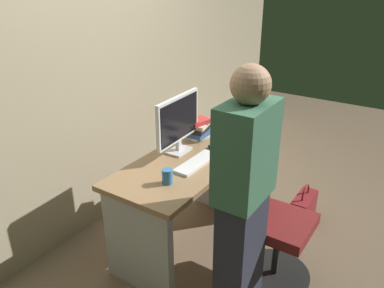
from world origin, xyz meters
TOP-DOWN VIEW (x-y plane):
  - ground_plane at (0.00, 0.00)m, footprint 9.00×9.00m
  - wall_back at (0.00, 0.91)m, footprint 6.40×0.10m
  - desk at (0.00, 0.00)m, footprint 1.31×0.64m
  - office_chair at (0.03, -0.70)m, footprint 0.52×0.52m
  - person_at_desk at (-0.36, -0.65)m, footprint 0.40×0.24m
  - monitor at (0.10, 0.14)m, footprint 0.54×0.15m
  - keyboard at (0.00, -0.09)m, footprint 0.43×0.14m
  - mouse at (0.29, -0.07)m, footprint 0.06×0.10m
  - cup_near_keyboard at (-0.35, -0.08)m, footprint 0.07×0.07m
  - book_stack at (0.42, 0.16)m, footprint 0.22×0.18m
  - cell_phone at (0.49, -0.22)m, footprint 0.08×0.15m
  - handbag at (0.81, -0.70)m, footprint 0.34×0.14m

SIDE VIEW (x-z plane):
  - ground_plane at x=0.00m, z-range 0.00..0.00m
  - handbag at x=0.81m, z-range -0.05..0.33m
  - office_chair at x=0.03m, z-range -0.04..0.90m
  - desk at x=0.00m, z-range 0.14..0.89m
  - cell_phone at x=0.49m, z-range 0.76..0.76m
  - keyboard at x=0.00m, z-range 0.76..0.78m
  - mouse at x=0.29m, z-range 0.76..0.79m
  - cup_near_keyboard at x=-0.35m, z-range 0.76..0.86m
  - book_stack at x=0.42m, z-range 0.75..0.92m
  - person_at_desk at x=-0.36m, z-range 0.02..1.66m
  - monitor at x=0.10m, z-range 0.78..1.24m
  - wall_back at x=0.00m, z-range 0.00..3.00m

